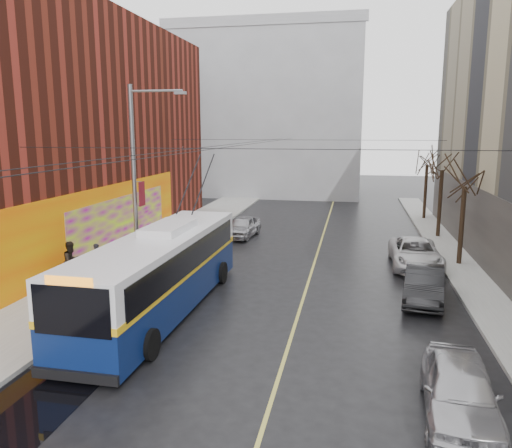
% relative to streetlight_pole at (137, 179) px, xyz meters
% --- Properties ---
extents(ground, '(140.00, 140.00, 0.00)m').
position_rel_streetlight_pole_xyz_m(ground, '(6.14, -10.00, -4.85)').
color(ground, black).
rests_on(ground, ground).
extents(sidewalk_left, '(4.00, 60.00, 0.15)m').
position_rel_streetlight_pole_xyz_m(sidewalk_left, '(-1.86, 2.00, -4.77)').
color(sidewalk_left, gray).
rests_on(sidewalk_left, ground).
extents(sidewalk_right, '(2.00, 60.00, 0.15)m').
position_rel_streetlight_pole_xyz_m(sidewalk_right, '(15.14, 2.00, -4.77)').
color(sidewalk_right, gray).
rests_on(sidewalk_right, ground).
extents(lane_line, '(0.12, 50.00, 0.01)m').
position_rel_streetlight_pole_xyz_m(lane_line, '(7.64, 4.00, -4.84)').
color(lane_line, '#BFB74C').
rests_on(lane_line, ground).
extents(building_left, '(12.11, 36.00, 14.00)m').
position_rel_streetlight_pole_xyz_m(building_left, '(-9.85, 3.99, 2.14)').
color(building_left, '#501B10').
rests_on(building_left, ground).
extents(building_far, '(20.50, 12.10, 18.00)m').
position_rel_streetlight_pole_xyz_m(building_far, '(0.14, 34.99, 4.17)').
color(building_far, gray).
rests_on(building_far, ground).
extents(streetlight_pole, '(2.65, 0.60, 9.00)m').
position_rel_streetlight_pole_xyz_m(streetlight_pole, '(0.00, 0.00, 0.00)').
color(streetlight_pole, slate).
rests_on(streetlight_pole, ground).
extents(catenary_wires, '(18.00, 60.00, 0.22)m').
position_rel_streetlight_pole_xyz_m(catenary_wires, '(3.60, 4.77, 1.40)').
color(catenary_wires, black).
extents(tree_near, '(3.20, 3.20, 6.40)m').
position_rel_streetlight_pole_xyz_m(tree_near, '(15.14, 6.00, 0.13)').
color(tree_near, black).
rests_on(tree_near, ground).
extents(tree_mid, '(3.20, 3.20, 6.68)m').
position_rel_streetlight_pole_xyz_m(tree_mid, '(15.14, 13.00, 0.41)').
color(tree_mid, black).
rests_on(tree_mid, ground).
extents(tree_far, '(3.20, 3.20, 6.57)m').
position_rel_streetlight_pole_xyz_m(tree_far, '(15.14, 20.00, 0.30)').
color(tree_far, black).
rests_on(tree_far, ground).
extents(puddle, '(2.61, 3.59, 0.01)m').
position_rel_streetlight_pole_xyz_m(puddle, '(1.49, -10.47, -4.84)').
color(puddle, black).
rests_on(puddle, ground).
extents(pigeons_flying, '(3.91, 2.60, 2.41)m').
position_rel_streetlight_pole_xyz_m(pigeons_flying, '(3.24, 1.49, 2.25)').
color(pigeons_flying, slate).
extents(trolleybus, '(3.07, 12.48, 5.88)m').
position_rel_streetlight_pole_xyz_m(trolleybus, '(2.31, -3.32, -3.21)').
color(trolleybus, '#09194A').
rests_on(trolleybus, ground).
extents(parked_car_a, '(2.08, 4.46, 1.48)m').
position_rel_streetlight_pole_xyz_m(parked_car_a, '(12.32, -8.89, -4.11)').
color(parked_car_a, '#ADACB1').
rests_on(parked_car_a, ground).
extents(parked_car_b, '(2.14, 4.55, 1.44)m').
position_rel_streetlight_pole_xyz_m(parked_car_b, '(12.59, -0.07, -4.13)').
color(parked_car_b, black).
rests_on(parked_car_b, ground).
extents(parked_car_c, '(2.47, 5.30, 1.47)m').
position_rel_streetlight_pole_xyz_m(parked_car_c, '(12.84, 5.31, -4.11)').
color(parked_car_c, silver).
rests_on(parked_car_c, ground).
extents(following_car, '(2.09, 4.24, 1.39)m').
position_rel_streetlight_pole_xyz_m(following_car, '(2.39, 10.88, -4.15)').
color(following_car, '#99999D').
rests_on(following_car, ground).
extents(pedestrian_a, '(0.48, 0.63, 1.56)m').
position_rel_streetlight_pole_xyz_m(pedestrian_a, '(-2.34, 0.29, -3.92)').
color(pedestrian_a, black).
rests_on(pedestrian_a, sidewalk_left).
extents(pedestrian_b, '(0.94, 1.08, 1.88)m').
position_rel_streetlight_pole_xyz_m(pedestrian_b, '(-3.04, -0.81, -3.76)').
color(pedestrian_b, black).
rests_on(pedestrian_b, sidewalk_left).
extents(pedestrian_c, '(1.22, 1.20, 1.68)m').
position_rel_streetlight_pole_xyz_m(pedestrian_c, '(-1.14, 1.62, -3.86)').
color(pedestrian_c, black).
rests_on(pedestrian_c, sidewalk_left).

